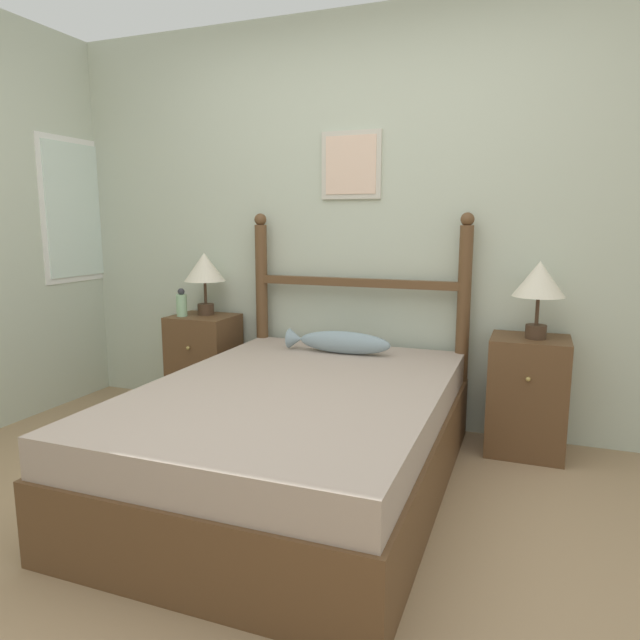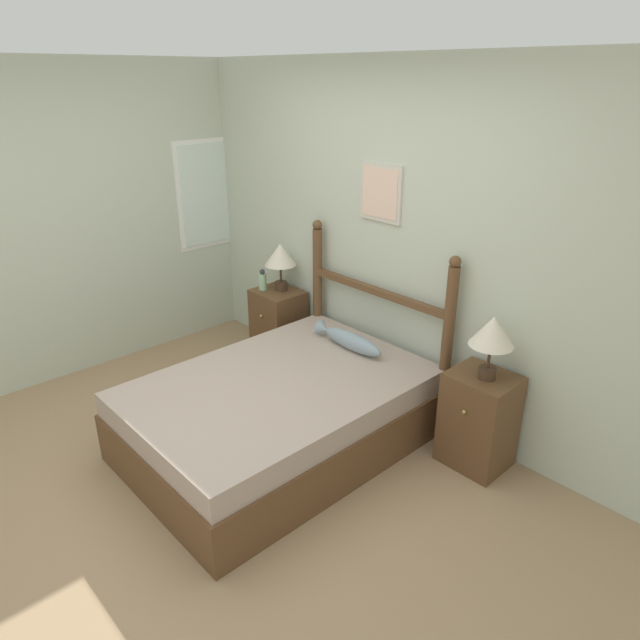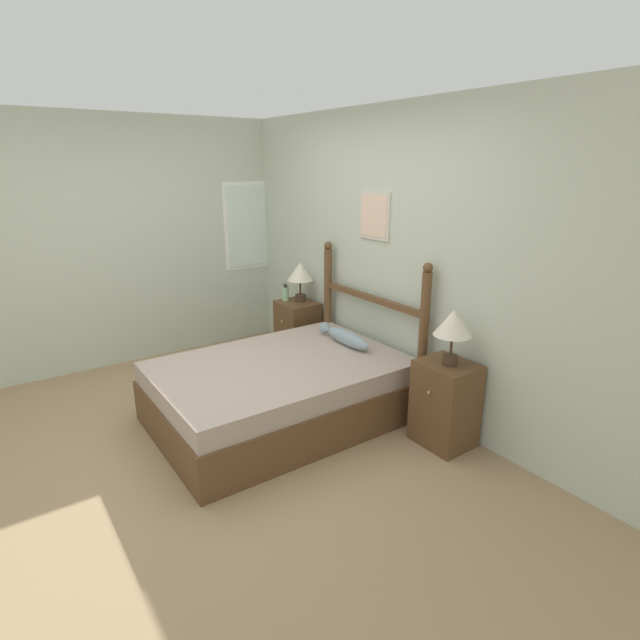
{
  "view_description": "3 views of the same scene",
  "coord_description": "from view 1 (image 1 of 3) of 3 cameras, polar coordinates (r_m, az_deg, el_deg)",
  "views": [
    {
      "loc": [
        1.0,
        -1.78,
        1.29
      ],
      "look_at": [
        -0.1,
        1.13,
        0.75
      ],
      "focal_mm": 32.0,
      "sensor_mm": 36.0,
      "label": 1
    },
    {
      "loc": [
        2.61,
        -1.43,
        2.42
      ],
      "look_at": [
        -0.02,
        1.02,
        0.86
      ],
      "focal_mm": 32.0,
      "sensor_mm": 36.0,
      "label": 2
    },
    {
      "loc": [
        3.25,
        -1.24,
        2.08
      ],
      "look_at": [
        0.03,
        1.01,
        0.83
      ],
      "focal_mm": 28.0,
      "sensor_mm": 36.0,
      "label": 3
    }
  ],
  "objects": [
    {
      "name": "nightstand_right",
      "position": [
        3.4,
        20.0,
        -7.12
      ],
      "size": [
        0.42,
        0.38,
        0.66
      ],
      "color": "brown",
      "rests_on": "ground_plane"
    },
    {
      "name": "ground_plane",
      "position": [
        2.41,
        -7.95,
        -22.54
      ],
      "size": [
        16.0,
        16.0,
        0.0
      ],
      "primitive_type": "plane",
      "color": "#9E7F5B"
    },
    {
      "name": "fish_pillow",
      "position": [
        3.38,
        1.83,
        -2.21
      ],
      "size": [
        0.64,
        0.12,
        0.13
      ],
      "color": "#8499A3",
      "rests_on": "bed"
    },
    {
      "name": "headboard",
      "position": [
        3.6,
        3.63,
        0.66
      ],
      "size": [
        1.4,
        0.08,
        1.34
      ],
      "color": "brown",
      "rests_on": "ground_plane"
    },
    {
      "name": "table_lamp_left",
      "position": [
        3.93,
        -11.47,
        4.96
      ],
      "size": [
        0.28,
        0.28,
        0.42
      ],
      "color": "#422D1E",
      "rests_on": "nightstand_left"
    },
    {
      "name": "table_lamp_right",
      "position": [
        3.27,
        21.06,
        3.56
      ],
      "size": [
        0.28,
        0.28,
        0.42
      ],
      "color": "#422D1E",
      "rests_on": "nightstand_right"
    },
    {
      "name": "wall_back",
      "position": [
        3.65,
        4.86,
        9.62
      ],
      "size": [
        6.4,
        0.08,
        2.55
      ],
      "color": "beige",
      "rests_on": "ground_plane"
    },
    {
      "name": "bottle",
      "position": [
        3.92,
        -13.67,
        1.58
      ],
      "size": [
        0.07,
        0.07,
        0.19
      ],
      "color": "#99C699",
      "rests_on": "nightstand_left"
    },
    {
      "name": "bed",
      "position": [
        2.84,
        -2.36,
        -11.5
      ],
      "size": [
        1.4,
        2.01,
        0.52
      ],
      "color": "brown",
      "rests_on": "ground_plane"
    },
    {
      "name": "nightstand_left",
      "position": [
        3.99,
        -11.46,
        -4.25
      ],
      "size": [
        0.42,
        0.38,
        0.66
      ],
      "color": "brown",
      "rests_on": "ground_plane"
    }
  ]
}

